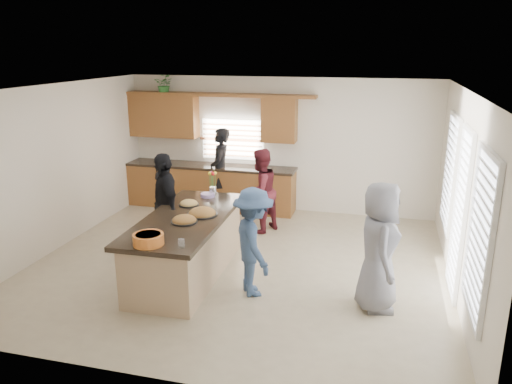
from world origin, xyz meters
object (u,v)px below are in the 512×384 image
(island, at_px, (187,248))
(woman_left_mid, at_px, (260,191))
(woman_left_back, at_px, (220,170))
(woman_right_back, at_px, (253,242))
(salad_bowl, at_px, (148,239))
(woman_right_front, at_px, (379,247))
(woman_left_front, at_px, (165,205))

(island, distance_m, woman_left_mid, 2.24)
(woman_left_back, relative_size, woman_right_back, 1.14)
(woman_right_back, bearing_deg, salad_bowl, 94.38)
(woman_right_front, bearing_deg, woman_left_mid, 33.66)
(woman_right_back, bearing_deg, woman_left_mid, -18.89)
(salad_bowl, bearing_deg, woman_right_front, 16.42)
(woman_right_back, bearing_deg, island, 43.89)
(woman_right_back, bearing_deg, woman_left_back, -5.56)
(salad_bowl, bearing_deg, woman_right_back, 35.20)
(island, bearing_deg, woman_right_back, -16.72)
(woman_left_front, bearing_deg, woman_left_mid, 101.44)
(woman_left_front, bearing_deg, woman_left_back, 138.57)
(salad_bowl, bearing_deg, island, 88.17)
(island, relative_size, woman_right_front, 1.56)
(woman_left_mid, height_order, woman_right_back, woman_left_mid)
(salad_bowl, height_order, woman_right_back, woman_right_back)
(salad_bowl, xyz_separation_m, woman_left_back, (-0.47, 4.31, -0.15))
(salad_bowl, relative_size, woman_left_front, 0.23)
(woman_left_front, bearing_deg, woman_right_back, 22.85)
(island, xyz_separation_m, woman_left_front, (-0.62, 0.63, 0.43))
(woman_right_front, bearing_deg, woman_left_front, 66.28)
(island, distance_m, woman_right_front, 2.87)
(woman_right_back, xyz_separation_m, woman_right_front, (1.69, 0.02, 0.10))
(woman_right_front, bearing_deg, woman_left_back, 35.16)
(salad_bowl, distance_m, woman_left_front, 1.86)
(island, distance_m, woman_right_back, 1.22)
(island, height_order, woman_right_front, woman_right_front)
(salad_bowl, distance_m, woman_left_mid, 3.33)
(woman_left_back, bearing_deg, woman_left_mid, 36.94)
(woman_left_back, height_order, woman_left_front, woman_left_back)
(salad_bowl, relative_size, woman_left_mid, 0.25)
(salad_bowl, distance_m, woman_left_back, 4.33)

